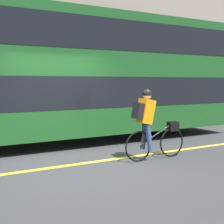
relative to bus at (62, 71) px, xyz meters
name	(u,v)px	position (x,y,z in m)	size (l,w,h in m)	color
ground_plane	(83,166)	(-0.53, -2.66, -2.08)	(80.00, 80.00, 0.00)	#38383A
road_center_line	(80,164)	(-0.53, -2.49, -2.08)	(50.00, 0.14, 0.01)	yellow
sidewalk_curb	(20,128)	(-0.53, 3.08, -2.02)	(60.00, 1.99, 0.11)	gray
building_facade	(10,13)	(-0.53, 4.23, 2.37)	(60.00, 0.30, 8.90)	gray
bus	(62,71)	(0.00, 0.00, 0.00)	(11.06, 2.55, 3.72)	black
cyclist_on_bike	(150,122)	(1.00, -2.94, -1.20)	(1.64, 0.32, 1.63)	black
street_sign_post	(85,92)	(2.05, 2.98, -0.70)	(0.36, 0.09, 2.26)	#59595B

